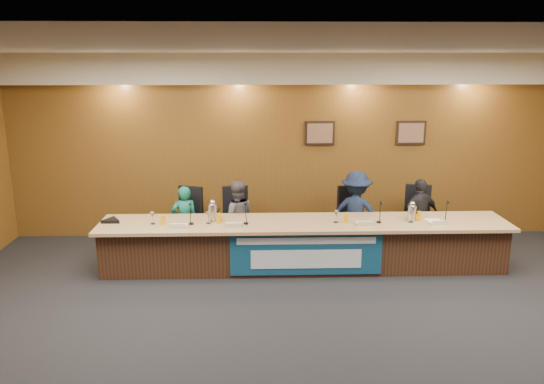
{
  "coord_description": "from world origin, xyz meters",
  "views": [
    {
      "loc": [
        -0.72,
        -5.18,
        3.13
      ],
      "look_at": [
        -0.48,
        2.58,
        1.15
      ],
      "focal_mm": 35.0,
      "sensor_mm": 36.0,
      "label": 1
    }
  ],
  "objects_px": {
    "panelist_a": "(185,221)",
    "carafe_left": "(213,213)",
    "dais_body": "(304,246)",
    "panelist_b": "(237,218)",
    "panelist_c": "(356,213)",
    "office_chair_b": "(237,224)",
    "office_chair_d": "(417,223)",
    "carafe_right": "(412,213)",
    "banner": "(306,254)",
    "panelist_d": "(420,216)",
    "speakerphone": "(111,221)",
    "office_chair_a": "(186,225)",
    "office_chair_c": "(354,223)"
  },
  "relations": [
    {
      "from": "panelist_a",
      "to": "carafe_left",
      "type": "relative_size",
      "value": 4.39
    },
    {
      "from": "dais_body",
      "to": "panelist_b",
      "type": "bearing_deg",
      "value": 150.05
    },
    {
      "from": "panelist_c",
      "to": "carafe_left",
      "type": "relative_size",
      "value": 5.22
    },
    {
      "from": "panelist_c",
      "to": "office_chair_b",
      "type": "distance_m",
      "value": 1.95
    },
    {
      "from": "office_chair_d",
      "to": "carafe_right",
      "type": "relative_size",
      "value": 2.07
    },
    {
      "from": "banner",
      "to": "office_chair_b",
      "type": "distance_m",
      "value": 1.52
    },
    {
      "from": "panelist_b",
      "to": "banner",
      "type": "bearing_deg",
      "value": 127.98
    },
    {
      "from": "panelist_d",
      "to": "speakerphone",
      "type": "distance_m",
      "value": 4.85
    },
    {
      "from": "banner",
      "to": "panelist_a",
      "type": "height_order",
      "value": "panelist_a"
    },
    {
      "from": "office_chair_a",
      "to": "office_chair_b",
      "type": "distance_m",
      "value": 0.84
    },
    {
      "from": "panelist_c",
      "to": "office_chair_b",
      "type": "bearing_deg",
      "value": 13.79
    },
    {
      "from": "speakerphone",
      "to": "panelist_b",
      "type": "bearing_deg",
      "value": 17.66
    },
    {
      "from": "panelist_c",
      "to": "panelist_d",
      "type": "distance_m",
      "value": 1.05
    },
    {
      "from": "panelist_b",
      "to": "panelist_d",
      "type": "bearing_deg",
      "value": 172.33
    },
    {
      "from": "office_chair_c",
      "to": "carafe_right",
      "type": "bearing_deg",
      "value": -62.86
    },
    {
      "from": "speakerphone",
      "to": "office_chair_c",
      "type": "bearing_deg",
      "value": 10.3
    },
    {
      "from": "panelist_c",
      "to": "office_chair_a",
      "type": "bearing_deg",
      "value": 14.68
    },
    {
      "from": "office_chair_a",
      "to": "banner",
      "type": "bearing_deg",
      "value": -10.75
    },
    {
      "from": "dais_body",
      "to": "panelist_a",
      "type": "bearing_deg",
      "value": 162.33
    },
    {
      "from": "panelist_b",
      "to": "panelist_c",
      "type": "xyz_separation_m",
      "value": [
        1.93,
        0.0,
        0.07
      ]
    },
    {
      "from": "office_chair_a",
      "to": "speakerphone",
      "type": "bearing_deg",
      "value": -125.66
    },
    {
      "from": "dais_body",
      "to": "office_chair_d",
      "type": "height_order",
      "value": "dais_body"
    },
    {
      "from": "office_chair_c",
      "to": "speakerphone",
      "type": "distance_m",
      "value": 3.84
    },
    {
      "from": "panelist_a",
      "to": "office_chair_a",
      "type": "height_order",
      "value": "panelist_a"
    },
    {
      "from": "panelist_b",
      "to": "panelist_a",
      "type": "bearing_deg",
      "value": -7.67
    },
    {
      "from": "office_chair_c",
      "to": "office_chair_d",
      "type": "distance_m",
      "value": 1.05
    },
    {
      "from": "panelist_a",
      "to": "speakerphone",
      "type": "relative_size",
      "value": 3.6
    },
    {
      "from": "office_chair_d",
      "to": "panelist_a",
      "type": "bearing_deg",
      "value": -165.82
    },
    {
      "from": "banner",
      "to": "office_chair_c",
      "type": "distance_m",
      "value": 1.43
    },
    {
      "from": "panelist_b",
      "to": "office_chair_d",
      "type": "height_order",
      "value": "panelist_b"
    },
    {
      "from": "office_chair_c",
      "to": "panelist_c",
      "type": "bearing_deg",
      "value": -106.67
    },
    {
      "from": "panelist_c",
      "to": "office_chair_a",
      "type": "height_order",
      "value": "panelist_c"
    },
    {
      "from": "office_chair_a",
      "to": "carafe_right",
      "type": "height_order",
      "value": "carafe_right"
    },
    {
      "from": "office_chair_c",
      "to": "speakerphone",
      "type": "bearing_deg",
      "value": 173.63
    },
    {
      "from": "office_chair_c",
      "to": "carafe_left",
      "type": "bearing_deg",
      "value": -179.86
    },
    {
      "from": "office_chair_d",
      "to": "speakerphone",
      "type": "height_order",
      "value": "speakerphone"
    },
    {
      "from": "office_chair_c",
      "to": "office_chair_d",
      "type": "xyz_separation_m",
      "value": [
        1.05,
        0.0,
        0.0
      ]
    },
    {
      "from": "dais_body",
      "to": "carafe_right",
      "type": "xyz_separation_m",
      "value": [
        1.61,
        -0.05,
        0.52
      ]
    },
    {
      "from": "office_chair_a",
      "to": "office_chair_c",
      "type": "bearing_deg",
      "value": 19.95
    },
    {
      "from": "panelist_d",
      "to": "office_chair_c",
      "type": "relative_size",
      "value": 2.59
    },
    {
      "from": "office_chair_b",
      "to": "office_chair_c",
      "type": "bearing_deg",
      "value": -7.59
    },
    {
      "from": "panelist_a",
      "to": "speakerphone",
      "type": "xyz_separation_m",
      "value": [
        -1.0,
        -0.58,
        0.2
      ]
    },
    {
      "from": "panelist_b",
      "to": "office_chair_a",
      "type": "height_order",
      "value": "panelist_b"
    },
    {
      "from": "office_chair_a",
      "to": "office_chair_b",
      "type": "height_order",
      "value": "same"
    },
    {
      "from": "panelist_b",
      "to": "office_chair_b",
      "type": "relative_size",
      "value": 2.58
    },
    {
      "from": "dais_body",
      "to": "speakerphone",
      "type": "height_order",
      "value": "speakerphone"
    },
    {
      "from": "panelist_c",
      "to": "office_chair_a",
      "type": "relative_size",
      "value": 2.86
    },
    {
      "from": "panelist_a",
      "to": "carafe_right",
      "type": "xyz_separation_m",
      "value": [
        3.48,
        -0.65,
        0.29
      ]
    },
    {
      "from": "panelist_a",
      "to": "carafe_left",
      "type": "bearing_deg",
      "value": 116.89
    },
    {
      "from": "dais_body",
      "to": "carafe_right",
      "type": "relative_size",
      "value": 25.91
    }
  ]
}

